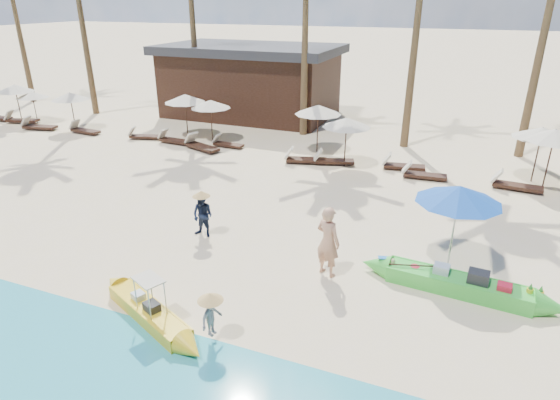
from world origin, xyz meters
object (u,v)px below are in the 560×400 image
at_px(yellow_canoe, 149,312).
at_px(blue_umbrella, 459,194).
at_px(green_canoe, 458,284).
at_px(tourist, 328,241).

relative_size(yellow_canoe, blue_umbrella, 1.76).
distance_m(green_canoe, tourist, 3.44).
relative_size(green_canoe, yellow_canoe, 1.32).
bearing_deg(tourist, blue_umbrella, -130.04).
relative_size(green_canoe, blue_umbrella, 2.32).
xyz_separation_m(yellow_canoe, blue_umbrella, (6.32, 5.04, 2.00)).
relative_size(yellow_canoe, tourist, 2.14).
xyz_separation_m(tourist, blue_umbrella, (3.03, 1.62, 1.19)).
relative_size(tourist, blue_umbrella, 0.82).
bearing_deg(tourist, green_canoe, -151.12).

